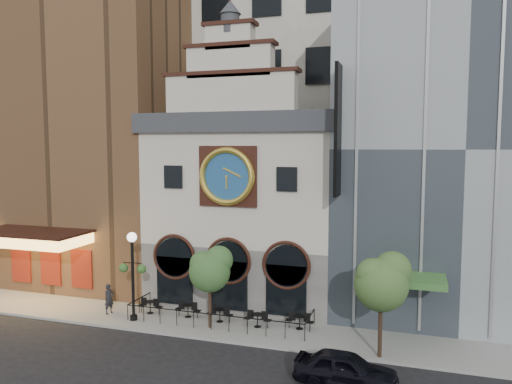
{
  "coord_description": "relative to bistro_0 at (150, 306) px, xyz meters",
  "views": [
    {
      "loc": [
        10.58,
        -23.63,
        10.32
      ],
      "look_at": [
        1.08,
        6.0,
        7.46
      ],
      "focal_mm": 35.0,
      "sensor_mm": 36.0,
      "label": 1
    }
  ],
  "objects": [
    {
      "name": "ground",
      "position": [
        4.62,
        -2.6,
        -0.61
      ],
      "size": [
        120.0,
        120.0,
        0.0
      ],
      "primitive_type": "plane",
      "color": "black",
      "rests_on": "ground"
    },
    {
      "name": "sidewalk",
      "position": [
        4.62,
        -0.1,
        -0.54
      ],
      "size": [
        44.0,
        5.0,
        0.15
      ],
      "primitive_type": "cube",
      "color": "gray",
      "rests_on": "ground"
    },
    {
      "name": "clock_building",
      "position": [
        4.62,
        5.22,
        6.07
      ],
      "size": [
        12.6,
        8.78,
        18.65
      ],
      "color": "#605E5B",
      "rests_on": "ground"
    },
    {
      "name": "theater_building",
      "position": [
        -8.38,
        7.36,
        11.99
      ],
      "size": [
        14.0,
        15.6,
        25.0
      ],
      "color": "brown",
      "rests_on": "ground"
    },
    {
      "name": "retail_building",
      "position": [
        17.61,
        7.39,
        9.53
      ],
      "size": [
        14.0,
        14.4,
        20.0
      ],
      "color": "gray",
      "rests_on": "ground"
    },
    {
      "name": "office_tower",
      "position": [
        4.62,
        17.4,
        19.39
      ],
      "size": [
        20.0,
        16.0,
        40.0
      ],
      "primitive_type": "cube",
      "color": "beige",
      "rests_on": "ground"
    },
    {
      "name": "cafe_railing",
      "position": [
        4.62,
        -0.1,
        -0.01
      ],
      "size": [
        10.6,
        2.6,
        0.9
      ],
      "primitive_type": null,
      "color": "black",
      "rests_on": "sidewalk"
    },
    {
      "name": "bistro_0",
      "position": [
        0.0,
        0.0,
        0.0
      ],
      "size": [
        1.58,
        0.68,
        0.9
      ],
      "color": "black",
      "rests_on": "sidewalk"
    },
    {
      "name": "bistro_1",
      "position": [
        2.49,
        0.1,
        0.0
      ],
      "size": [
        1.58,
        0.68,
        0.9
      ],
      "color": "black",
      "rests_on": "sidewalk"
    },
    {
      "name": "bistro_2",
      "position": [
        4.6,
        -0.06,
        0.0
      ],
      "size": [
        1.58,
        0.68,
        0.9
      ],
      "color": "black",
      "rests_on": "sidewalk"
    },
    {
      "name": "bistro_3",
      "position": [
        6.94,
        -0.2,
        0.0
      ],
      "size": [
        1.58,
        0.68,
        0.9
      ],
      "color": "black",
      "rests_on": "sidewalk"
    },
    {
      "name": "bistro_4",
      "position": [
        9.27,
        0.24,
        0.0
      ],
      "size": [
        1.58,
        0.68,
        0.9
      ],
      "color": "black",
      "rests_on": "sidewalk"
    },
    {
      "name": "car_right",
      "position": [
        12.58,
        -5.39,
        0.15
      ],
      "size": [
        4.54,
        2.02,
        1.52
      ],
      "primitive_type": "imported",
      "rotation": [
        0.0,
        0.0,
        1.52
      ],
      "color": "black",
      "rests_on": "ground"
    },
    {
      "name": "pedestrian",
      "position": [
        -2.36,
        -0.78,
        0.45
      ],
      "size": [
        0.64,
        0.78,
        1.83
      ],
      "primitive_type": "imported",
      "rotation": [
        0.0,
        0.0,
        1.23
      ],
      "color": "black",
      "rests_on": "sidewalk"
    },
    {
      "name": "lamppost",
      "position": [
        -0.33,
        -1.33,
        2.76
      ],
      "size": [
        1.66,
        0.64,
        5.21
      ],
      "rotation": [
        0.0,
        0.0,
        0.1
      ],
      "color": "black",
      "rests_on": "sidewalk"
    },
    {
      "name": "tree_left",
      "position": [
        4.45,
        -1.03,
        2.94
      ],
      "size": [
        2.41,
        2.32,
        4.64
      ],
      "color": "#382619",
      "rests_on": "sidewalk"
    },
    {
      "name": "tree_right",
      "position": [
        13.83,
        -2.17,
        3.33
      ],
      "size": [
        2.68,
        2.58,
        5.17
      ],
      "color": "#382619",
      "rests_on": "sidewalk"
    }
  ]
}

